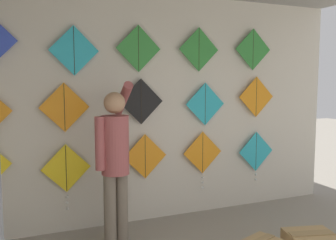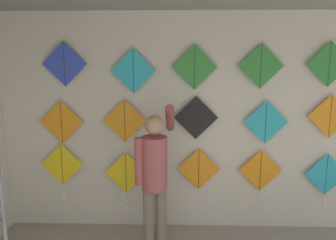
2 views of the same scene
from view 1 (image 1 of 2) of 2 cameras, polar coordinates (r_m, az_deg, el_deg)
back_panel at (r=4.60m, az=-4.85°, el=1.64°), size 5.69×0.06×2.80m
shopkeeper at (r=3.88m, az=-8.09°, el=-5.44°), size 0.43×0.65×1.75m
kite_1 at (r=4.43m, az=-15.25°, el=-7.61°), size 0.55×0.04×0.76m
kite_2 at (r=4.62m, az=-3.50°, el=-5.55°), size 0.55×0.01×0.55m
kite_3 at (r=4.94m, az=5.29°, el=-5.42°), size 0.55×0.04×0.76m
kite_4 at (r=5.38m, az=13.27°, el=-4.94°), size 0.55×0.04×0.69m
kite_6 at (r=4.32m, az=-15.51°, el=1.87°), size 0.55×0.01×0.55m
kite_7 at (r=4.51m, az=-4.12°, el=2.83°), size 0.55×0.01×0.55m
kite_8 at (r=4.86m, az=5.69°, el=2.43°), size 0.55×0.01×0.55m
kite_9 at (r=5.28m, az=13.30°, el=3.45°), size 0.55×0.01×0.55m
kite_11 at (r=4.33m, az=-14.13°, el=10.23°), size 0.55×0.01×0.55m
kite_12 at (r=4.51m, az=-4.52°, el=10.80°), size 0.55×0.01×0.55m
kite_13 at (r=4.82m, az=4.74°, el=10.65°), size 0.55×0.01×0.55m
kite_14 at (r=5.25m, az=12.84°, el=10.44°), size 0.55×0.01×0.55m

